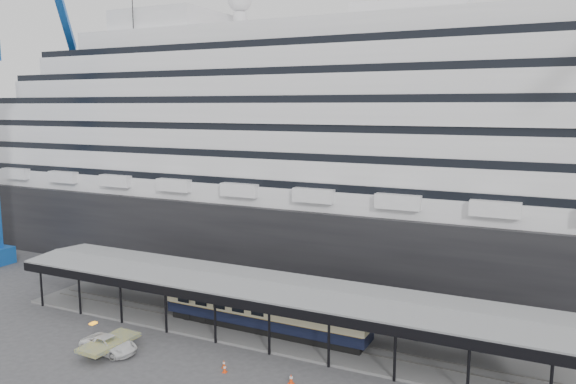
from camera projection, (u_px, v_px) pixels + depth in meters
name	position (u px, v px, depth m)	size (l,w,h in m)	color
ground	(237.00, 352.00, 51.40)	(200.00, 200.00, 0.00)	#3D3D40
cruise_ship	(355.00, 135.00, 77.10)	(130.00, 30.00, 43.90)	black
platform_canopy	(262.00, 310.00, 55.50)	(56.00, 9.18, 5.30)	slate
port_truck	(109.00, 345.00, 51.23)	(2.54, 5.51, 1.53)	silver
pullman_carriage	(264.00, 308.00, 55.38)	(21.82, 3.21, 21.38)	black
traffic_cone_left	(224.00, 364.00, 48.29)	(0.44, 0.44, 0.71)	#E74A0C
traffic_cone_mid	(225.00, 368.00, 47.45)	(0.43, 0.43, 0.73)	#ED3C0D
traffic_cone_right	(291.00, 379.00, 45.55)	(0.55, 0.55, 0.84)	#EB3D0D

